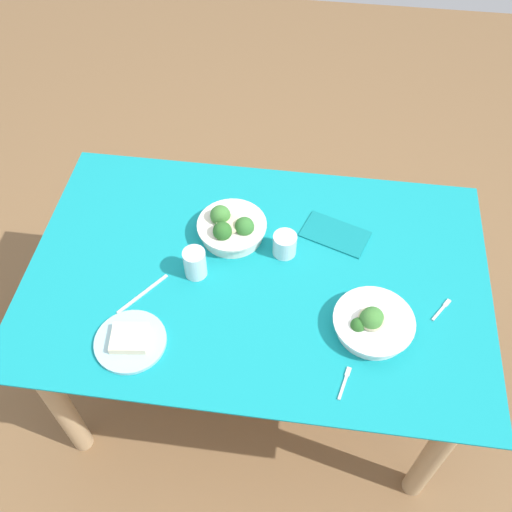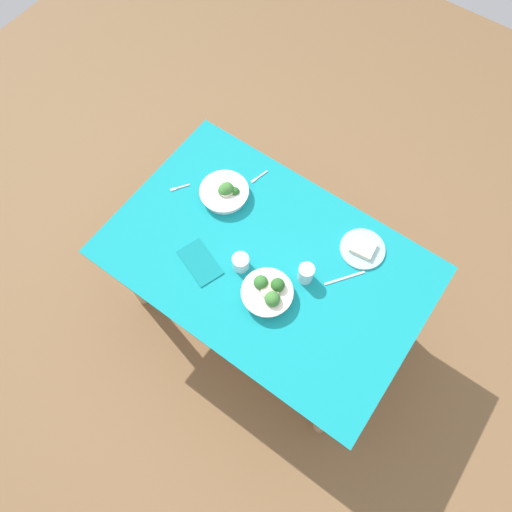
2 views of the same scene
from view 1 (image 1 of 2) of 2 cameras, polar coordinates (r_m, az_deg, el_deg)
The scene contains 11 objects.
ground_plane at distance 2.38m, azimuth 0.07°, elevation -11.73°, with size 6.00×6.00×0.00m, color brown.
dining_table at distance 1.86m, azimuth 0.09°, elevation -3.55°, with size 1.43×0.93×0.70m.
broccoli_bowl_far at distance 1.67m, azimuth 11.47°, elevation -6.51°, with size 0.23×0.23×0.09m.
broccoli_bowl_near at distance 1.84m, azimuth -2.45°, elevation 2.82°, with size 0.22×0.22×0.10m.
bread_side_plate at distance 1.67m, azimuth -12.38°, elevation -8.19°, with size 0.20×0.20×0.04m.
water_glass_center at distance 1.80m, azimuth 2.87°, elevation 1.16°, with size 0.08×0.08×0.08m, color silver.
water_glass_side at distance 1.75m, azimuth -6.08°, elevation -0.71°, with size 0.07×0.07×0.10m, color silver.
fork_by_far_bowl at distance 1.79m, azimuth 17.99°, elevation -5.01°, with size 0.06×0.08×0.00m.
fork_by_near_bowl at distance 1.60m, azimuth 8.81°, elevation -12.22°, with size 0.04×0.10×0.00m.
table_knife_left at distance 1.76m, azimuth -11.17°, elevation -3.70°, with size 0.19×0.01×0.00m, color #B7B7BC.
napkin_folded_upper at distance 1.89m, azimuth 7.87°, elevation 2.16°, with size 0.21×0.12×0.01m, color #0F777D.
Camera 1 is at (-0.14, 1.05, 2.13)m, focal length 40.30 mm.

